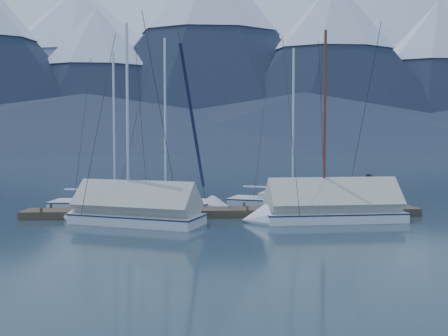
{
  "coord_description": "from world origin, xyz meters",
  "views": [
    {
      "loc": [
        -1.3,
        -19.56,
        3.33
      ],
      "look_at": [
        0.0,
        2.0,
        2.2
      ],
      "focal_mm": 38.0,
      "sensor_mm": 36.0,
      "label": 1
    }
  ],
  "objects": [
    {
      "name": "sailboat_open_right",
      "position": [
        4.18,
        4.52,
        0.16
      ],
      "size": [
        7.04,
        4.35,
        9.02
      ],
      "color": "silver",
      "rests_on": "ground"
    },
    {
      "name": "person",
      "position": [
        6.78,
        1.98,
        1.13
      ],
      "size": [
        0.39,
        0.58,
        1.57
      ],
      "primitive_type": "imported",
      "rotation": [
        0.0,
        0.0,
        1.54
      ],
      "color": "black",
      "rests_on": "dock"
    },
    {
      "name": "sailboat_open_mid",
      "position": [
        -2.38,
        4.5,
        0.17
      ],
      "size": [
        7.35,
        4.87,
        9.48
      ],
      "color": "silver",
      "rests_on": "ground"
    },
    {
      "name": "sailboat_covered_far",
      "position": [
        -4.2,
        0.22,
        0.44
      ],
      "size": [
        6.68,
        4.23,
        9.03
      ],
      "color": "silver",
      "rests_on": "ground"
    },
    {
      "name": "mooring_posts",
      "position": [
        -0.5,
        2.0,
        0.35
      ],
      "size": [
        15.12,
        1.52,
        0.35
      ],
      "color": "#382D23",
      "rests_on": "ground"
    },
    {
      "name": "sailboat_covered_near",
      "position": [
        4.04,
        0.3,
        0.45
      ],
      "size": [
        7.03,
        2.98,
        8.99
      ],
      "color": "white",
      "rests_on": "ground"
    },
    {
      "name": "dock",
      "position": [
        0.0,
        2.0,
        0.11
      ],
      "size": [
        18.0,
        1.5,
        0.54
      ],
      "color": "#382D23",
      "rests_on": "ground"
    },
    {
      "name": "sailboat_open_left",
      "position": [
        -4.95,
        4.74,
        0.15
      ],
      "size": [
        6.69,
        2.82,
        8.69
      ],
      "color": "silver",
      "rests_on": "ground"
    },
    {
      "name": "ground",
      "position": [
        0.0,
        0.0,
        0.0
      ],
      "size": [
        1000.0,
        1000.0,
        0.0
      ],
      "primitive_type": "plane",
      "color": "#15242F",
      "rests_on": "ground"
    },
    {
      "name": "mountain_range",
      "position": [
        4.12,
        370.45,
        58.65
      ],
      "size": [
        877.0,
        584.0,
        150.5
      ],
      "color": "#475675",
      "rests_on": "ground"
    }
  ]
}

